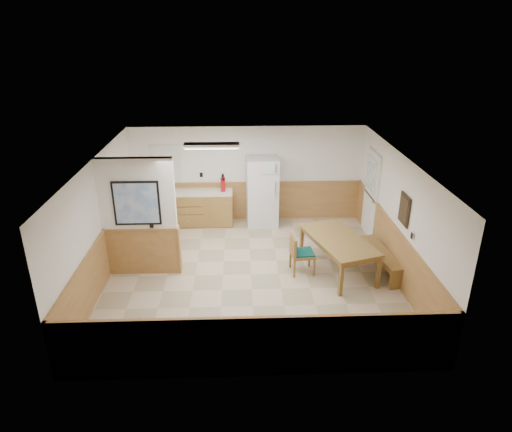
{
  "coord_description": "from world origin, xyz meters",
  "views": [
    {
      "loc": [
        -0.22,
        -8.35,
        4.88
      ],
      "look_at": [
        0.12,
        0.4,
        1.16
      ],
      "focal_mm": 32.0,
      "sensor_mm": 36.0,
      "label": 1
    }
  ],
  "objects_px": {
    "dining_table": "(338,243)",
    "soap_bottle": "(156,188)",
    "dining_chair": "(298,251)",
    "fire_extinguisher": "(223,184)",
    "refrigerator": "(262,192)",
    "dining_bench": "(381,256)"
  },
  "relations": [
    {
      "from": "dining_table",
      "to": "soap_bottle",
      "type": "relative_size",
      "value": 8.92
    },
    {
      "from": "dining_chair",
      "to": "fire_extinguisher",
      "type": "distance_m",
      "value": 3.13
    },
    {
      "from": "refrigerator",
      "to": "dining_chair",
      "type": "distance_m",
      "value": 2.67
    },
    {
      "from": "dining_table",
      "to": "fire_extinguisher",
      "type": "xyz_separation_m",
      "value": [
        -2.46,
        2.57,
        0.44
      ]
    },
    {
      "from": "dining_chair",
      "to": "fire_extinguisher",
      "type": "height_order",
      "value": "fire_extinguisher"
    },
    {
      "from": "fire_extinguisher",
      "to": "refrigerator",
      "type": "bearing_deg",
      "value": 8.47
    },
    {
      "from": "dining_chair",
      "to": "soap_bottle",
      "type": "distance_m",
      "value": 4.28
    },
    {
      "from": "dining_chair",
      "to": "soap_bottle",
      "type": "height_order",
      "value": "soap_bottle"
    },
    {
      "from": "dining_table",
      "to": "dining_bench",
      "type": "xyz_separation_m",
      "value": [
        0.93,
        -0.02,
        -0.32
      ]
    },
    {
      "from": "dining_table",
      "to": "soap_bottle",
      "type": "xyz_separation_m",
      "value": [
        -4.17,
        2.59,
        0.36
      ]
    },
    {
      "from": "dining_chair",
      "to": "soap_bottle",
      "type": "xyz_separation_m",
      "value": [
        -3.33,
        2.63,
        0.52
      ]
    },
    {
      "from": "soap_bottle",
      "to": "fire_extinguisher",
      "type": "bearing_deg",
      "value": -0.61
    },
    {
      "from": "refrigerator",
      "to": "dining_bench",
      "type": "relative_size",
      "value": 1.08
    },
    {
      "from": "refrigerator",
      "to": "dining_chair",
      "type": "relative_size",
      "value": 2.1
    },
    {
      "from": "dining_chair",
      "to": "dining_table",
      "type": "bearing_deg",
      "value": -3.0
    },
    {
      "from": "dining_table",
      "to": "soap_bottle",
      "type": "distance_m",
      "value": 4.93
    },
    {
      "from": "refrigerator",
      "to": "soap_bottle",
      "type": "height_order",
      "value": "refrigerator"
    },
    {
      "from": "dining_table",
      "to": "fire_extinguisher",
      "type": "bearing_deg",
      "value": 116.38
    },
    {
      "from": "dining_table",
      "to": "dining_bench",
      "type": "bearing_deg",
      "value": -18.81
    },
    {
      "from": "dining_table",
      "to": "refrigerator",
      "type": "bearing_deg",
      "value": 102.78
    },
    {
      "from": "fire_extinguisher",
      "to": "soap_bottle",
      "type": "distance_m",
      "value": 1.71
    },
    {
      "from": "dining_table",
      "to": "soap_bottle",
      "type": "bearing_deg",
      "value": 130.8
    }
  ]
}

